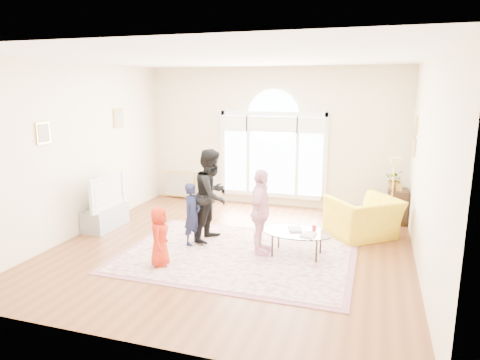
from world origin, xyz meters
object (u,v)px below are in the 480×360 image
(armchair, at_px, (363,218))
(area_rug, at_px, (237,255))
(television, at_px, (104,191))
(coffee_table, at_px, (297,233))
(tv_console, at_px, (105,218))

(armchair, bearing_deg, area_rug, -0.67)
(television, xyz_separation_m, coffee_table, (3.88, -0.29, -0.35))
(tv_console, relative_size, television, 0.86)
(area_rug, height_order, armchair, armchair)
(armchair, bearing_deg, television, -27.81)
(television, bearing_deg, area_rug, -10.94)
(tv_console, xyz_separation_m, television, (0.01, -0.00, 0.54))
(tv_console, distance_m, armchair, 4.99)
(area_rug, xyz_separation_m, television, (-2.94, 0.57, 0.74))
(coffee_table, xyz_separation_m, armchair, (1.00, 1.28, -0.02))
(tv_console, height_order, armchair, armchair)
(television, relative_size, coffee_table, 1.00)
(area_rug, bearing_deg, television, 169.06)
(coffee_table, bearing_deg, tv_console, 177.58)
(area_rug, xyz_separation_m, armchair, (1.95, 1.55, 0.37))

